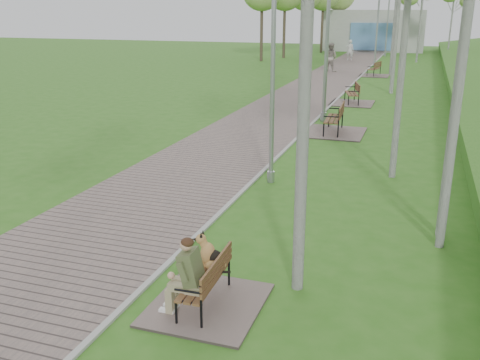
# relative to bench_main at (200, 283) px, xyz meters

# --- Properties ---
(ground) EXTENTS (120.00, 120.00, 0.00)m
(ground) POSITION_rel_bench_main_xyz_m (-1.02, 0.74, -0.37)
(ground) COLOR #30681A
(ground) RESTS_ON ground
(walkway) EXTENTS (3.50, 67.00, 0.04)m
(walkway) POSITION_rel_bench_main_xyz_m (-2.77, 22.24, -0.35)
(walkway) COLOR #6E5E59
(walkway) RESTS_ON ground
(kerb) EXTENTS (0.10, 67.00, 0.05)m
(kerb) POSITION_rel_bench_main_xyz_m (-1.02, 22.24, -0.35)
(kerb) COLOR #999993
(kerb) RESTS_ON ground
(building_north) EXTENTS (10.00, 5.20, 4.00)m
(building_north) POSITION_rel_bench_main_xyz_m (-2.52, 51.71, 1.62)
(building_north) COLOR #9E9E99
(building_north) RESTS_ON ground
(bench_main) EXTENTS (1.55, 1.73, 1.35)m
(bench_main) POSITION_rel_bench_main_xyz_m (0.00, 0.00, 0.00)
(bench_main) COLOR #6E5E59
(bench_main) RESTS_ON ground
(bench_second) EXTENTS (2.03, 2.25, 1.25)m
(bench_second) POSITION_rel_bench_main_xyz_m (-0.04, 11.93, -0.14)
(bench_second) COLOR #6E5E59
(bench_second) RESTS_ON ground
(bench_third) EXTENTS (1.87, 2.07, 1.15)m
(bench_third) POSITION_rel_bench_main_xyz_m (-0.24, 18.21, -0.16)
(bench_third) COLOR #6E5E59
(bench_third) RESTS_ON ground
(bench_far) EXTENTS (1.81, 2.01, 1.11)m
(bench_far) POSITION_rel_bench_main_xyz_m (-0.28, 29.29, -0.17)
(bench_far) COLOR #6E5E59
(bench_far) RESTS_ON ground
(lamp_post_near) EXTENTS (0.18, 0.18, 4.75)m
(lamp_post_near) POSITION_rel_bench_main_xyz_m (-0.60, 5.94, 1.85)
(lamp_post_near) COLOR #92959A
(lamp_post_near) RESTS_ON ground
(lamp_post_second) EXTENTS (0.23, 0.23, 5.89)m
(lamp_post_second) POSITION_rel_bench_main_xyz_m (-0.74, 13.87, 2.38)
(lamp_post_second) COLOR #92959A
(lamp_post_second) RESTS_ON ground
(lamp_post_third) EXTENTS (0.21, 0.21, 5.51)m
(lamp_post_third) POSITION_rel_bench_main_xyz_m (-0.88, 36.32, 2.20)
(lamp_post_third) COLOR #92959A
(lamp_post_third) RESTS_ON ground
(lamp_post_far) EXTENTS (0.20, 0.20, 5.09)m
(lamp_post_far) POSITION_rel_bench_main_xyz_m (-0.74, 44.89, 2.00)
(lamp_post_far) COLOR #92959A
(lamp_post_far) RESTS_ON ground
(pedestrian_near) EXTENTS (0.65, 0.45, 1.70)m
(pedestrian_near) POSITION_rel_bench_main_xyz_m (-3.20, 39.41, 0.48)
(pedestrian_near) COLOR silver
(pedestrian_near) RESTS_ON ground
(pedestrian_far) EXTENTS (1.08, 0.92, 1.93)m
(pedestrian_far) POSITION_rel_bench_main_xyz_m (-3.34, 30.63, 0.59)
(pedestrian_far) COLOR #9E938A
(pedestrian_far) RESTS_ON ground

